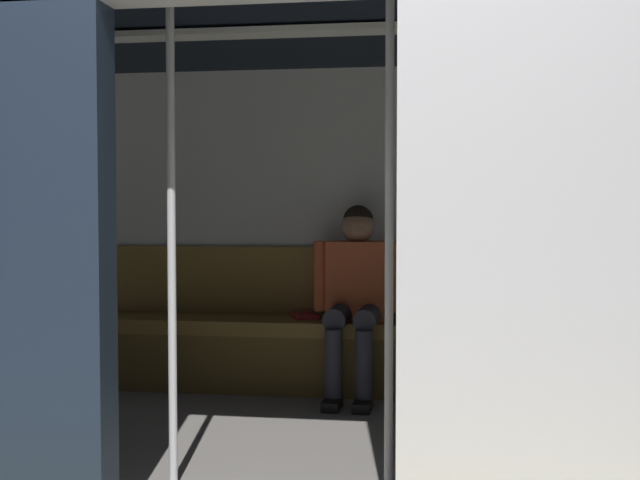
{
  "coord_description": "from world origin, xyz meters",
  "views": [
    {
      "loc": [
        -0.65,
        2.71,
        1.18
      ],
      "look_at": [
        -0.06,
        -1.29,
        1.01
      ],
      "focal_mm": 45.11,
      "sensor_mm": 36.0,
      "label": 1
    }
  ],
  "objects_px": {
    "person_seated": "(356,287)",
    "grab_pole_door": "(172,241)",
    "book": "(305,316)",
    "grab_pole_far": "(389,242)",
    "bench_seat": "(334,337)",
    "handbag": "(432,308)",
    "train_car": "(293,147)"
  },
  "relations": [
    {
      "from": "train_car",
      "to": "person_seated",
      "type": "xyz_separation_m",
      "value": [
        -0.22,
        -1.0,
        -0.8
      ]
    },
    {
      "from": "handbag",
      "to": "book",
      "type": "xyz_separation_m",
      "value": [
        0.81,
        -0.03,
        -0.07
      ]
    },
    {
      "from": "book",
      "to": "grab_pole_far",
      "type": "distance_m",
      "value": 2.04
    },
    {
      "from": "person_seated",
      "to": "grab_pole_door",
      "type": "xyz_separation_m",
      "value": [
        0.6,
        1.72,
        0.36
      ]
    },
    {
      "from": "person_seated",
      "to": "book",
      "type": "height_order",
      "value": "person_seated"
    },
    {
      "from": "grab_pole_far",
      "to": "handbag",
      "type": "bearing_deg",
      "value": -94.97
    },
    {
      "from": "person_seated",
      "to": "grab_pole_door",
      "type": "relative_size",
      "value": 0.57
    },
    {
      "from": "grab_pole_door",
      "to": "person_seated",
      "type": "bearing_deg",
      "value": -109.26
    },
    {
      "from": "person_seated",
      "to": "grab_pole_door",
      "type": "bearing_deg",
      "value": 70.74
    },
    {
      "from": "train_car",
      "to": "grab_pole_door",
      "type": "relative_size",
      "value": 3.09
    },
    {
      "from": "book",
      "to": "grab_pole_far",
      "type": "relative_size",
      "value": 0.11
    },
    {
      "from": "train_car",
      "to": "person_seated",
      "type": "relative_size",
      "value": 5.38
    },
    {
      "from": "handbag",
      "to": "book",
      "type": "relative_size",
      "value": 1.18
    },
    {
      "from": "train_car",
      "to": "bench_seat",
      "type": "height_order",
      "value": "train_car"
    },
    {
      "from": "bench_seat",
      "to": "grab_pole_door",
      "type": "xyz_separation_m",
      "value": [
        0.45,
        1.77,
        0.68
      ]
    },
    {
      "from": "handbag",
      "to": "book",
      "type": "height_order",
      "value": "handbag"
    },
    {
      "from": "grab_pole_far",
      "to": "grab_pole_door",
      "type": "bearing_deg",
      "value": 0.87
    },
    {
      "from": "bench_seat",
      "to": "handbag",
      "type": "distance_m",
      "value": 0.64
    },
    {
      "from": "train_car",
      "to": "handbag",
      "type": "distance_m",
      "value": 1.6
    },
    {
      "from": "person_seated",
      "to": "grab_pole_far",
      "type": "bearing_deg",
      "value": 100.2
    },
    {
      "from": "grab_pole_far",
      "to": "bench_seat",
      "type": "bearing_deg",
      "value": -75.53
    },
    {
      "from": "grab_pole_door",
      "to": "book",
      "type": "bearing_deg",
      "value": -97.74
    },
    {
      "from": "book",
      "to": "grab_pole_far",
      "type": "height_order",
      "value": "grab_pole_far"
    },
    {
      "from": "train_car",
      "to": "book",
      "type": "relative_size",
      "value": 29.09
    },
    {
      "from": "bench_seat",
      "to": "handbag",
      "type": "xyz_separation_m",
      "value": [
        -0.61,
        -0.06,
        0.19
      ]
    },
    {
      "from": "train_car",
      "to": "grab_pole_far",
      "type": "xyz_separation_m",
      "value": [
        -0.52,
        0.71,
        -0.44
      ]
    },
    {
      "from": "book",
      "to": "grab_pole_door",
      "type": "bearing_deg",
      "value": 60.79
    },
    {
      "from": "bench_seat",
      "to": "book",
      "type": "height_order",
      "value": "book"
    },
    {
      "from": "handbag",
      "to": "grab_pole_far",
      "type": "relative_size",
      "value": 0.13
    },
    {
      "from": "bench_seat",
      "to": "grab_pole_far",
      "type": "bearing_deg",
      "value": 104.47
    },
    {
      "from": "bench_seat",
      "to": "grab_pole_door",
      "type": "height_order",
      "value": "grab_pole_door"
    },
    {
      "from": "bench_seat",
      "to": "book",
      "type": "relative_size",
      "value": 14.87
    }
  ]
}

